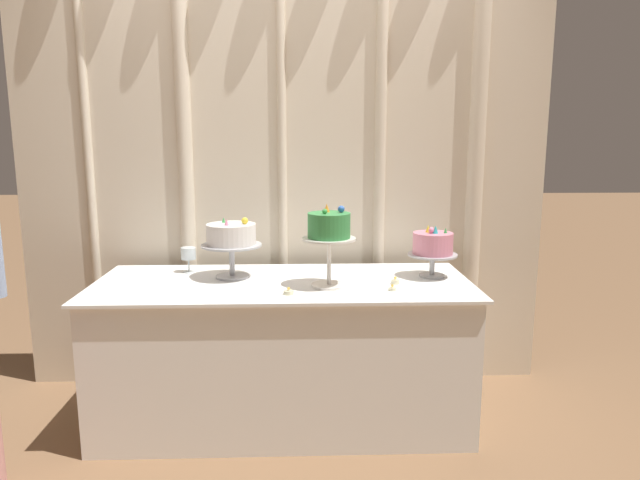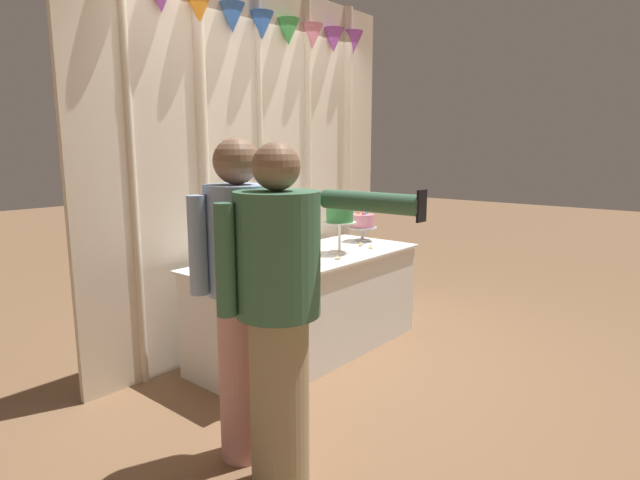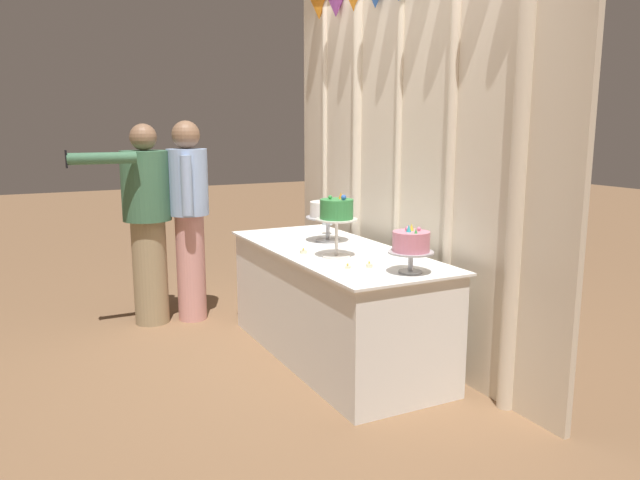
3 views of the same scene
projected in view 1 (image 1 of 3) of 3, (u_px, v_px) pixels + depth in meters
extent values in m
plane|color=#846042|center=(284.00, 428.00, 2.93)|extent=(24.00, 24.00, 0.00)
cube|color=beige|center=(284.00, 149.00, 3.29)|extent=(3.06, 0.04, 2.81)
cylinder|color=beige|center=(88.00, 149.00, 3.23)|extent=(0.05, 0.05, 2.81)
cylinder|color=beige|center=(185.00, 149.00, 3.25)|extent=(0.09, 0.09, 2.81)
cylinder|color=beige|center=(282.00, 149.00, 3.27)|extent=(0.05, 0.05, 2.81)
cylinder|color=beige|center=(380.00, 149.00, 3.29)|extent=(0.07, 0.07, 2.81)
cylinder|color=beige|center=(476.00, 149.00, 3.31)|extent=(0.10, 0.10, 2.81)
cube|color=white|center=(284.00, 353.00, 2.96)|extent=(1.86, 0.73, 0.74)
cube|color=white|center=(283.00, 283.00, 2.89)|extent=(1.91, 0.78, 0.01)
cylinder|color=#B2B2B7|center=(232.00, 276.00, 2.97)|extent=(0.17, 0.17, 0.01)
cylinder|color=#B2B2B7|center=(232.00, 261.00, 2.95)|extent=(0.03, 0.03, 0.15)
cylinder|color=#B2B2B7|center=(232.00, 245.00, 2.94)|extent=(0.31, 0.31, 0.01)
cylinder|color=white|center=(231.00, 234.00, 2.93)|extent=(0.25, 0.25, 0.11)
sphere|color=yellow|center=(245.00, 221.00, 2.91)|extent=(0.03, 0.03, 0.03)
cone|color=green|center=(224.00, 220.00, 2.96)|extent=(0.02, 0.02, 0.03)
cone|color=pink|center=(227.00, 222.00, 2.87)|extent=(0.02, 0.02, 0.03)
cylinder|color=silver|center=(329.00, 285.00, 2.79)|extent=(0.17, 0.17, 0.01)
cylinder|color=silver|center=(329.00, 262.00, 2.77)|extent=(0.02, 0.02, 0.22)
cylinder|color=silver|center=(329.00, 239.00, 2.75)|extent=(0.26, 0.26, 0.01)
cylinder|color=#388E47|center=(329.00, 225.00, 2.74)|extent=(0.21, 0.21, 0.12)
sphere|color=blue|center=(341.00, 209.00, 2.74)|extent=(0.03, 0.03, 0.03)
cone|color=orange|center=(327.00, 208.00, 2.76)|extent=(0.03, 0.03, 0.04)
sphere|color=green|center=(325.00, 211.00, 2.69)|extent=(0.02, 0.02, 0.02)
cylinder|color=#B2B2B7|center=(432.00, 276.00, 2.98)|extent=(0.13, 0.13, 0.01)
cylinder|color=#B2B2B7|center=(432.00, 265.00, 2.97)|extent=(0.03, 0.03, 0.10)
cylinder|color=#B2B2B7|center=(432.00, 255.00, 2.96)|extent=(0.26, 0.26, 0.01)
cylinder|color=pink|center=(433.00, 243.00, 2.95)|extent=(0.21, 0.21, 0.11)
cone|color=green|center=(446.00, 230.00, 2.93)|extent=(0.02, 0.02, 0.03)
sphere|color=pink|center=(432.00, 229.00, 2.99)|extent=(0.02, 0.02, 0.02)
cone|color=yellow|center=(428.00, 228.00, 2.95)|extent=(0.03, 0.03, 0.04)
sphere|color=pink|center=(431.00, 230.00, 2.92)|extent=(0.03, 0.03, 0.03)
cone|color=#2DB2B7|center=(436.00, 229.00, 2.92)|extent=(0.03, 0.03, 0.04)
cylinder|color=silver|center=(189.00, 272.00, 3.08)|extent=(0.06, 0.06, 0.00)
cylinder|color=silver|center=(189.00, 265.00, 3.08)|extent=(0.01, 0.01, 0.07)
cylinder|color=silver|center=(188.00, 253.00, 3.06)|extent=(0.08, 0.08, 0.06)
cylinder|color=beige|center=(289.00, 292.00, 2.65)|extent=(0.05, 0.05, 0.02)
sphere|color=#F9CC4C|center=(289.00, 288.00, 2.65)|extent=(0.01, 0.01, 0.01)
cylinder|color=beige|center=(392.00, 289.00, 2.72)|extent=(0.04, 0.04, 0.01)
sphere|color=#F9CC4C|center=(392.00, 286.00, 2.71)|extent=(0.01, 0.01, 0.01)
cylinder|color=beige|center=(395.00, 282.00, 2.84)|extent=(0.04, 0.04, 0.02)
sphere|color=#F9CC4C|center=(395.00, 278.00, 2.84)|extent=(0.01, 0.01, 0.01)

